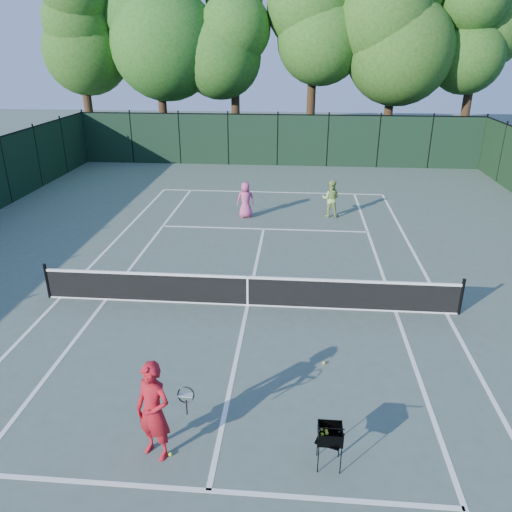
# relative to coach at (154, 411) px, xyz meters

# --- Properties ---
(ground) EXTENTS (90.00, 90.00, 0.00)m
(ground) POSITION_rel_coach_xyz_m (1.05, 5.67, -0.95)
(ground) COLOR #495950
(ground) RESTS_ON ground
(sideline_doubles_left) EXTENTS (0.10, 23.77, 0.01)m
(sideline_doubles_left) POSITION_rel_coach_xyz_m (-4.43, 5.67, -0.95)
(sideline_doubles_left) COLOR white
(sideline_doubles_left) RESTS_ON ground
(sideline_doubles_right) EXTENTS (0.10, 23.77, 0.01)m
(sideline_doubles_right) POSITION_rel_coach_xyz_m (6.54, 5.67, -0.95)
(sideline_doubles_right) COLOR white
(sideline_doubles_right) RESTS_ON ground
(sideline_singles_left) EXTENTS (0.10, 23.77, 0.01)m
(sideline_singles_left) POSITION_rel_coach_xyz_m (-3.06, 5.67, -0.95)
(sideline_singles_left) COLOR white
(sideline_singles_left) RESTS_ON ground
(sideline_singles_right) EXTENTS (0.10, 23.77, 0.01)m
(sideline_singles_right) POSITION_rel_coach_xyz_m (5.17, 5.67, -0.95)
(sideline_singles_right) COLOR white
(sideline_singles_right) RESTS_ON ground
(baseline_far) EXTENTS (10.97, 0.10, 0.01)m
(baseline_far) POSITION_rel_coach_xyz_m (1.05, 17.55, -0.95)
(baseline_far) COLOR white
(baseline_far) RESTS_ON ground
(service_line_near) EXTENTS (8.23, 0.10, 0.01)m
(service_line_near) POSITION_rel_coach_xyz_m (1.05, -0.73, -0.95)
(service_line_near) COLOR white
(service_line_near) RESTS_ON ground
(service_line_far) EXTENTS (8.23, 0.10, 0.01)m
(service_line_far) POSITION_rel_coach_xyz_m (1.05, 12.07, -0.95)
(service_line_far) COLOR white
(service_line_far) RESTS_ON ground
(center_service_line) EXTENTS (0.10, 12.80, 0.01)m
(center_service_line) POSITION_rel_coach_xyz_m (1.05, 5.67, -0.95)
(center_service_line) COLOR white
(center_service_line) RESTS_ON ground
(tennis_net) EXTENTS (11.69, 0.09, 1.06)m
(tennis_net) POSITION_rel_coach_xyz_m (1.05, 5.67, -0.47)
(tennis_net) COLOR black
(tennis_net) RESTS_ON ground
(fence_far) EXTENTS (24.00, 0.05, 3.00)m
(fence_far) POSITION_rel_coach_xyz_m (1.05, 23.67, 0.55)
(fence_far) COLOR black
(fence_far) RESTS_ON ground
(tree_0) EXTENTS (6.40, 6.40, 13.14)m
(tree_0) POSITION_rel_coach_xyz_m (-11.95, 27.17, 7.21)
(tree_0) COLOR black
(tree_0) RESTS_ON ground
(tree_1) EXTENTS (6.80, 6.80, 13.98)m
(tree_1) POSITION_rel_coach_xyz_m (-6.95, 27.67, 7.74)
(tree_1) COLOR black
(tree_1) RESTS_ON ground
(tree_2) EXTENTS (6.00, 6.00, 12.40)m
(tree_2) POSITION_rel_coach_xyz_m (-1.95, 27.47, 6.78)
(tree_2) COLOR black
(tree_2) RESTS_ON ground
(tree_3) EXTENTS (7.00, 7.00, 14.45)m
(tree_3) POSITION_rel_coach_xyz_m (3.05, 27.97, 8.05)
(tree_3) COLOR black
(tree_3) RESTS_ON ground
(tree_4) EXTENTS (6.20, 6.20, 12.97)m
(tree_4) POSITION_rel_coach_xyz_m (8.05, 27.27, 7.19)
(tree_4) COLOR black
(tree_4) RESTS_ON ground
(tree_5) EXTENTS (5.80, 5.80, 12.23)m
(tree_5) POSITION_rel_coach_xyz_m (13.05, 27.77, 6.76)
(tree_5) COLOR black
(tree_5) RESTS_ON ground
(coach) EXTENTS (1.11, 0.69, 1.90)m
(coach) POSITION_rel_coach_xyz_m (0.00, 0.00, 0.00)
(coach) COLOR #AB131E
(coach) RESTS_ON ground
(player_pink) EXTENTS (0.82, 0.62, 1.53)m
(player_pink) POSITION_rel_coach_xyz_m (0.18, 13.51, -0.19)
(player_pink) COLOR #C8467E
(player_pink) RESTS_ON ground
(player_green) EXTENTS (0.83, 0.68, 1.57)m
(player_green) POSITION_rel_coach_xyz_m (3.77, 13.93, -0.17)
(player_green) COLOR #9CBC5E
(player_green) RESTS_ON ground
(ball_hopper) EXTENTS (0.54, 0.54, 0.81)m
(ball_hopper) POSITION_rel_coach_xyz_m (3.04, 0.00, -0.28)
(ball_hopper) COLOR black
(ball_hopper) RESTS_ON ground
(loose_ball_near_cart) EXTENTS (0.07, 0.07, 0.07)m
(loose_ball_near_cart) POSITION_rel_coach_xyz_m (0.24, -0.04, -0.92)
(loose_ball_near_cart) COLOR #D0E82F
(loose_ball_near_cart) RESTS_ON ground
(loose_ball_midcourt) EXTENTS (0.07, 0.07, 0.07)m
(loose_ball_midcourt) POSITION_rel_coach_xyz_m (3.09, 3.00, -0.92)
(loose_ball_midcourt) COLOR yellow
(loose_ball_midcourt) RESTS_ON ground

